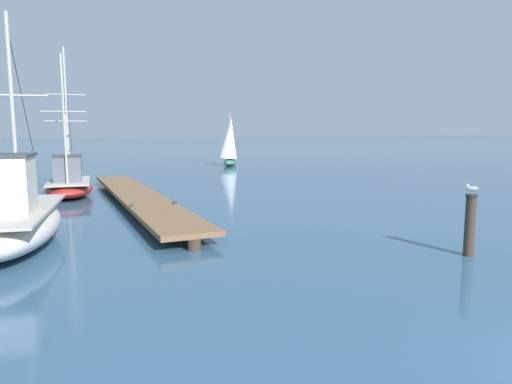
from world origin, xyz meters
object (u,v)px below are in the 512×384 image
at_px(fishing_boat_0, 69,183).
at_px(perched_seagull, 472,189).
at_px(mooring_piling, 470,224).
at_px(distant_sailboat, 230,143).
at_px(fishing_boat_1, 16,220).

bearing_deg(fishing_boat_0, perched_seagull, -57.48).
distance_m(fishing_boat_0, perched_seagull, 17.99).
relative_size(mooring_piling, perched_seagull, 4.96).
relative_size(mooring_piling, distant_sailboat, 0.33).
height_order(mooring_piling, distant_sailboat, distant_sailboat).
height_order(fishing_boat_0, distant_sailboat, fishing_boat_0).
xyz_separation_m(fishing_boat_1, distant_sailboat, (14.55, 25.41, 1.33)).
distance_m(fishing_boat_1, distant_sailboat, 29.31).
bearing_deg(fishing_boat_1, mooring_piling, -25.70).
xyz_separation_m(mooring_piling, distant_sailboat, (3.64, 30.66, 1.26)).
distance_m(fishing_boat_0, fishing_boat_1, 9.97).
bearing_deg(fishing_boat_0, fishing_boat_1, -97.23).
relative_size(fishing_boat_1, perched_seagull, 19.91).
distance_m(perched_seagull, distant_sailboat, 30.88).
xyz_separation_m(perched_seagull, distant_sailboat, (3.64, 30.66, 0.35)).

